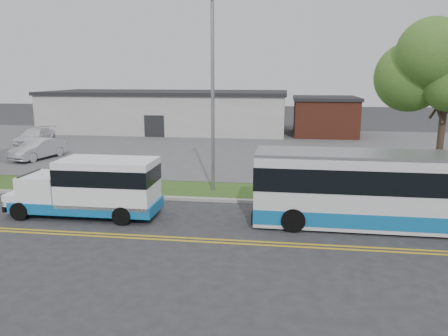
# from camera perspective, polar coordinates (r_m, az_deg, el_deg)

# --- Properties ---
(ground) EXTENTS (140.00, 140.00, 0.00)m
(ground) POSITION_cam_1_polar(r_m,az_deg,el_deg) (20.90, -10.87, -4.78)
(ground) COLOR #28282B
(ground) RESTS_ON ground
(lane_line_north) EXTENTS (70.00, 0.12, 0.01)m
(lane_line_north) POSITION_cam_1_polar(r_m,az_deg,el_deg) (17.49, -14.96, -8.30)
(lane_line_north) COLOR gold
(lane_line_north) RESTS_ON ground
(lane_line_south) EXTENTS (70.00, 0.12, 0.01)m
(lane_line_south) POSITION_cam_1_polar(r_m,az_deg,el_deg) (17.23, -15.34, -8.63)
(lane_line_south) COLOR gold
(lane_line_south) RESTS_ON ground
(curb) EXTENTS (80.00, 0.30, 0.15)m
(curb) POSITION_cam_1_polar(r_m,az_deg,el_deg) (21.88, -9.95, -3.78)
(curb) COLOR #9E9B93
(curb) RESTS_ON ground
(verge) EXTENTS (80.00, 3.30, 0.10)m
(verge) POSITION_cam_1_polar(r_m,az_deg,el_deg) (23.54, -8.61, -2.67)
(verge) COLOR #264E1A
(verge) RESTS_ON ground
(parking_lot) EXTENTS (80.00, 25.00, 0.10)m
(parking_lot) POSITION_cam_1_polar(r_m,az_deg,el_deg) (36.99, -2.40, 2.78)
(parking_lot) COLOR #4C4C4F
(parking_lot) RESTS_ON ground
(commercial_building) EXTENTS (25.40, 10.40, 4.35)m
(commercial_building) POSITION_cam_1_polar(r_m,az_deg,el_deg) (47.76, -7.38, 7.35)
(commercial_building) COLOR #9E9E99
(commercial_building) RESTS_ON ground
(brick_wing) EXTENTS (6.30, 7.30, 3.90)m
(brick_wing) POSITION_cam_1_polar(r_m,az_deg,el_deg) (45.24, 13.00, 6.61)
(brick_wing) COLOR brown
(brick_wing) RESTS_ON ground
(tree_east) EXTENTS (5.20, 5.20, 8.33)m
(tree_east) POSITION_cam_1_polar(r_m,az_deg,el_deg) (23.11, 27.19, 11.33)
(tree_east) COLOR #32261B
(tree_east) RESTS_ON verge
(streetlight_near) EXTENTS (0.35, 1.53, 9.50)m
(streetlight_near) POSITION_cam_1_polar(r_m,az_deg,el_deg) (21.95, -1.53, 10.11)
(streetlight_near) COLOR gray
(streetlight_near) RESTS_ON verge
(shuttle_bus) EXTENTS (6.56, 2.23, 2.50)m
(shuttle_bus) POSITION_cam_1_polar(r_m,az_deg,el_deg) (19.44, -16.58, -2.24)
(shuttle_bus) COLOR #0E5F9D
(shuttle_bus) RESTS_ON ground
(transit_bus) EXTENTS (10.81, 2.69, 2.99)m
(transit_bus) POSITION_cam_1_polar(r_m,az_deg,el_deg) (18.47, 20.95, -2.72)
(transit_bus) COLOR silver
(transit_bus) RESTS_ON ground
(parked_car_a) EXTENTS (2.50, 4.62, 1.45)m
(parked_car_a) POSITION_cam_1_polar(r_m,az_deg,el_deg) (33.96, -23.08, 2.33)
(parked_car_a) COLOR silver
(parked_car_a) RESTS_ON parking_lot
(parked_car_b) EXTENTS (2.46, 5.13, 1.44)m
(parked_car_b) POSITION_cam_1_polar(r_m,az_deg,el_deg) (40.73, -23.45, 3.75)
(parked_car_b) COLOR white
(parked_car_b) RESTS_ON parking_lot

